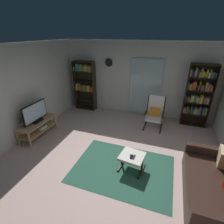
# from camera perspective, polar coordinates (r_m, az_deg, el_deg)

# --- Properties ---
(ground_plane) EXTENTS (7.02, 7.02, 0.00)m
(ground_plane) POSITION_cam_1_polar(r_m,az_deg,el_deg) (4.28, -0.76, -16.11)
(ground_plane) COLOR beige
(wall_back) EXTENTS (5.60, 0.06, 2.60)m
(wall_back) POSITION_cam_1_polar(r_m,az_deg,el_deg) (6.20, 8.56, 10.76)
(wall_back) COLOR silver
(wall_back) RESTS_ON ground
(wall_left) EXTENTS (0.06, 6.00, 2.60)m
(wall_left) POSITION_cam_1_polar(r_m,az_deg,el_deg) (5.09, -30.81, 4.17)
(wall_left) COLOR silver
(wall_left) RESTS_ON ground
(glass_door_panel) EXTENTS (1.10, 0.01, 2.00)m
(glass_door_panel) POSITION_cam_1_polar(r_m,az_deg,el_deg) (6.16, 11.10, 8.05)
(glass_door_panel) COLOR silver
(area_rug) EXTENTS (2.22, 1.62, 0.01)m
(area_rug) POSITION_cam_1_polar(r_m,az_deg,el_deg) (4.09, 3.62, -18.43)
(area_rug) COLOR #2C5D4A
(area_rug) RESTS_ON ground
(tv_stand) EXTENTS (0.49, 1.21, 0.49)m
(tv_stand) POSITION_cam_1_polar(r_m,az_deg,el_deg) (5.44, -23.62, -4.46)
(tv_stand) COLOR tan
(tv_stand) RESTS_ON ground
(television) EXTENTS (0.20, 0.87, 0.57)m
(television) POSITION_cam_1_polar(r_m,az_deg,el_deg) (5.24, -24.50, -0.38)
(television) COLOR black
(television) RESTS_ON tv_stand
(bookshelf_near_tv) EXTENTS (0.83, 0.30, 1.88)m
(bookshelf_near_tv) POSITION_cam_1_polar(r_m,az_deg,el_deg) (6.70, -9.13, 9.68)
(bookshelf_near_tv) COLOR black
(bookshelf_near_tv) RESTS_ON ground
(bookshelf_near_sofa) EXTENTS (0.78, 0.30, 2.01)m
(bookshelf_near_sofa) POSITION_cam_1_polar(r_m,az_deg,el_deg) (5.98, 27.09, 5.27)
(bookshelf_near_sofa) COLOR black
(bookshelf_near_sofa) RESTS_ON ground
(leather_sofa) EXTENTS (0.89, 1.78, 0.90)m
(leather_sofa) POSITION_cam_1_polar(r_m,az_deg,el_deg) (3.82, 31.80, -20.63)
(leather_sofa) COLOR #34211A
(leather_sofa) RESTS_ON ground
(lounge_armchair) EXTENTS (0.58, 0.67, 1.02)m
(lounge_armchair) POSITION_cam_1_polar(r_m,az_deg,el_deg) (5.57, 14.27, 0.15)
(lounge_armchair) COLOR black
(lounge_armchair) RESTS_ON ground
(ottoman) EXTENTS (0.58, 0.54, 0.38)m
(ottoman) POSITION_cam_1_polar(r_m,az_deg,el_deg) (3.91, 6.78, -15.07)
(ottoman) COLOR white
(ottoman) RESTS_ON ground
(tv_remote) EXTENTS (0.05, 0.15, 0.02)m
(tv_remote) POSITION_cam_1_polar(r_m,az_deg,el_deg) (3.81, 7.35, -14.82)
(tv_remote) COLOR black
(tv_remote) RESTS_ON ottoman
(cell_phone) EXTENTS (0.09, 0.15, 0.01)m
(cell_phone) POSITION_cam_1_polar(r_m,az_deg,el_deg) (3.82, 6.60, -14.77)
(cell_phone) COLOR black
(cell_phone) RESTS_ON ottoman
(wall_clock) EXTENTS (0.29, 0.03, 0.29)m
(wall_clock) POSITION_cam_1_polar(r_m,az_deg,el_deg) (6.30, -1.07, 16.37)
(wall_clock) COLOR silver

